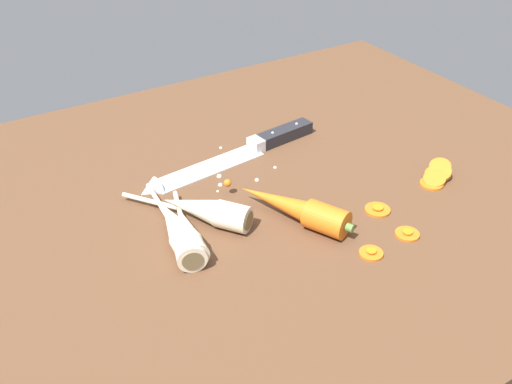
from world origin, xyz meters
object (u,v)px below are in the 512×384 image
at_px(carrot_slice_stray_mid, 407,233).
at_px(parsnip_mid_right, 186,235).
at_px(parsnip_mid_left, 205,210).
at_px(carrot_slice_stack, 436,175).
at_px(carrot_slice_stray_near, 378,209).
at_px(whole_carrot, 296,208).
at_px(carrot_slice_stray_far, 371,252).
at_px(chefs_knife, 229,157).
at_px(parsnip_front, 178,230).

bearing_deg(carrot_slice_stray_mid, parsnip_mid_right, 153.17).
xyz_separation_m(parsnip_mid_left, carrot_slice_stack, (0.37, -0.09, -0.01)).
relative_size(carrot_slice_stray_near, carrot_slice_stray_mid, 1.11).
xyz_separation_m(whole_carrot, carrot_slice_stray_mid, (0.11, -0.11, -0.02)).
height_order(carrot_slice_stack, carrot_slice_stray_near, carrot_slice_stack).
xyz_separation_m(whole_carrot, carrot_slice_stray_near, (0.12, -0.05, -0.02)).
bearing_deg(carrot_slice_stray_mid, parsnip_mid_left, 142.10).
distance_m(parsnip_mid_right, carrot_slice_stray_mid, 0.31).
bearing_deg(carrot_slice_stray_near, carrot_slice_stray_mid, -92.89).
bearing_deg(parsnip_mid_right, parsnip_mid_left, 37.32).
bearing_deg(carrot_slice_stray_far, chefs_knife, 97.68).
bearing_deg(carrot_slice_stack, parsnip_front, 170.52).
bearing_deg(parsnip_mid_left, parsnip_mid_right, -142.68).
bearing_deg(parsnip_mid_right, parsnip_front, 107.11).
xyz_separation_m(carrot_slice_stack, carrot_slice_stray_mid, (-0.14, -0.08, -0.00)).
bearing_deg(parsnip_front, chefs_knife, 43.00).
bearing_deg(carrot_slice_stray_far, carrot_slice_stack, 23.08).
height_order(parsnip_mid_right, carrot_slice_stray_mid, parsnip_mid_right).
xyz_separation_m(chefs_knife, whole_carrot, (-0.00, -0.20, 0.01)).
height_order(parsnip_mid_left, carrot_slice_stray_mid, parsnip_mid_left).
bearing_deg(whole_carrot, parsnip_front, 165.66).
xyz_separation_m(whole_carrot, carrot_slice_stray_far, (0.04, -0.12, -0.02)).
relative_size(parsnip_front, parsnip_mid_right, 1.20).
bearing_deg(carrot_slice_stray_mid, carrot_slice_stray_far, -175.15).
bearing_deg(whole_carrot, carrot_slice_stray_near, -20.99).
relative_size(parsnip_front, carrot_slice_stack, 2.96).
relative_size(parsnip_mid_right, carrot_slice_stray_far, 5.32).
bearing_deg(parsnip_mid_left, whole_carrot, -29.82).
relative_size(whole_carrot, parsnip_front, 0.95).
bearing_deg(whole_carrot, carrot_slice_stray_mid, -44.46).
relative_size(parsnip_mid_left, carrot_slice_stray_mid, 5.27).
bearing_deg(parsnip_mid_right, carrot_slice_stray_far, -35.44).
height_order(parsnip_mid_left, carrot_slice_stray_near, parsnip_mid_left).
xyz_separation_m(parsnip_front, parsnip_mid_right, (0.00, -0.02, 0.00)).
xyz_separation_m(carrot_slice_stack, carrot_slice_stray_far, (-0.21, -0.09, -0.00)).
relative_size(carrot_slice_stack, carrot_slice_stray_far, 2.16).
bearing_deg(parsnip_mid_right, carrot_slice_stray_mid, -26.83).
bearing_deg(carrot_slice_stray_near, parsnip_mid_left, 154.52).
xyz_separation_m(parsnip_mid_right, carrot_slice_stray_far, (0.20, -0.15, -0.02)).
distance_m(parsnip_mid_left, carrot_slice_stack, 0.38).
bearing_deg(carrot_slice_stray_near, chefs_knife, 115.76).
distance_m(parsnip_front, carrot_slice_stray_far, 0.26).
relative_size(parsnip_front, carrot_slice_stray_mid, 6.10).
relative_size(whole_carrot, parsnip_mid_right, 1.15).
bearing_deg(carrot_slice_stray_mid, parsnip_front, 151.14).
distance_m(parsnip_mid_left, carrot_slice_stray_far, 0.24).
height_order(carrot_slice_stack, carrot_slice_stray_far, carrot_slice_stack).
distance_m(parsnip_front, carrot_slice_stray_near, 0.30).
bearing_deg(carrot_slice_stray_near, carrot_slice_stray_far, -135.65).
xyz_separation_m(parsnip_front, carrot_slice_stray_near, (0.28, -0.09, -0.02)).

